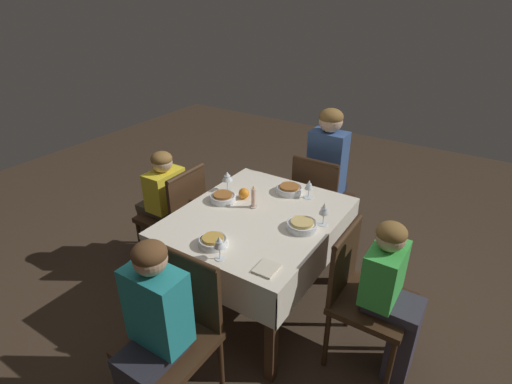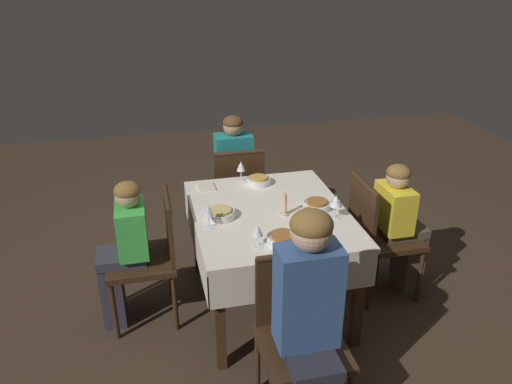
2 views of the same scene
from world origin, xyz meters
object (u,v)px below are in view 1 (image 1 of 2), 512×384
(person_child_yellow, at_px, (161,202))
(napkin_red_folded, at_px, (267,268))
(wine_glass_north, at_px, (227,177))
(orange_fruit, at_px, (244,193))
(bowl_west, at_px, (213,241))
(bowl_south, at_px, (302,225))
(bowl_north, at_px, (223,197))
(wine_glass_east, at_px, (309,186))
(chair_north, at_px, (177,212))
(wine_glass_south, at_px, (324,209))
(person_child_teal, at_px, (151,334))
(person_adult_denim, at_px, (329,169))
(chair_east, at_px, (319,197))
(bowl_east, at_px, (289,189))
(dining_table, at_px, (258,227))
(person_child_green, at_px, (392,295))
(chair_west, at_px, (177,328))
(chair_south, at_px, (362,291))
(candle_centerpiece, at_px, (253,199))
(wine_glass_west, at_px, (219,243))

(person_child_yellow, relative_size, napkin_red_folded, 7.21)
(wine_glass_north, xyz_separation_m, orange_fruit, (-0.04, -0.17, -0.07))
(bowl_west, height_order, wine_glass_north, wine_glass_north)
(bowl_south, bearing_deg, bowl_north, 87.83)
(bowl_south, bearing_deg, wine_glass_east, 20.51)
(chair_north, bearing_deg, wine_glass_south, 94.85)
(person_child_teal, distance_m, person_child_yellow, 1.45)
(person_adult_denim, relative_size, orange_fruit, 16.15)
(bowl_north, relative_size, napkin_red_folded, 1.35)
(chair_east, height_order, orange_fruit, chair_east)
(person_child_yellow, bearing_deg, bowl_west, 63.26)
(bowl_east, xyz_separation_m, wine_glass_east, (0.01, -0.15, 0.07))
(dining_table, height_order, chair_east, chair_east)
(chair_east, xyz_separation_m, bowl_north, (-0.84, 0.38, 0.27))
(person_adult_denim, bearing_deg, bowl_west, 85.94)
(dining_table, height_order, wine_glass_north, wine_glass_north)
(dining_table, bearing_deg, chair_east, -4.52)
(dining_table, relative_size, napkin_red_folded, 8.56)
(bowl_west, bearing_deg, person_child_yellow, 63.26)
(dining_table, bearing_deg, wine_glass_east, -23.54)
(person_child_green, bearing_deg, bowl_south, 83.06)
(person_child_teal, bearing_deg, napkin_red_folded, 62.48)
(chair_west, relative_size, person_adult_denim, 0.72)
(person_adult_denim, xyz_separation_m, person_child_teal, (-2.05, 0.02, -0.10))
(chair_south, distance_m, bowl_east, 0.92)
(wine_glass_south, bearing_deg, candle_centerpiece, 96.35)
(chair_east, xyz_separation_m, wine_glass_north, (-0.69, 0.45, 0.35))
(wine_glass_east, xyz_separation_m, bowl_north, (-0.37, 0.49, -0.07))
(chair_north, height_order, person_child_teal, person_child_teal)
(chair_north, relative_size, wine_glass_north, 5.78)
(chair_west, bearing_deg, person_adult_denim, 89.43)
(dining_table, relative_size, chair_east, 1.32)
(chair_west, xyz_separation_m, napkin_red_folded, (0.41, -0.30, 0.25))
(chair_east, bearing_deg, dining_table, 85.48)
(chair_east, xyz_separation_m, bowl_east, (-0.47, 0.05, 0.27))
(chair_east, xyz_separation_m, person_child_teal, (-1.90, 0.02, 0.10))
(person_adult_denim, height_order, bowl_west, person_adult_denim)
(wine_glass_east, distance_m, napkin_red_folded, 0.88)
(wine_glass_east, relative_size, bowl_south, 0.71)
(chair_west, bearing_deg, candle_centerpiece, 97.79)
(bowl_south, bearing_deg, orange_fruit, 75.60)
(bowl_east, height_order, wine_glass_north, wine_glass_north)
(wine_glass_south, height_order, bowl_north, wine_glass_south)
(chair_north, distance_m, bowl_east, 0.92)
(bowl_north, xyz_separation_m, napkin_red_folded, (-0.49, -0.66, -0.02))
(person_child_green, height_order, person_child_teal, person_child_teal)
(chair_south, distance_m, bowl_west, 0.93)
(dining_table, relative_size, wine_glass_west, 7.82)
(chair_south, height_order, person_child_yellow, person_child_yellow)
(wine_glass_south, bearing_deg, bowl_north, 97.42)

